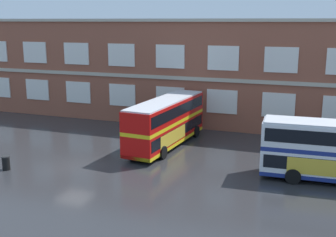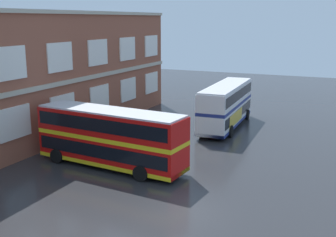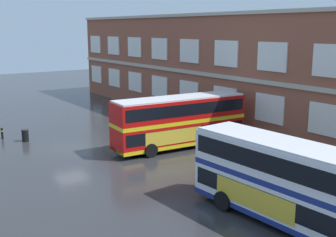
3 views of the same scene
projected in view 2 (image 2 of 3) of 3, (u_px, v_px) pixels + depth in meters
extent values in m
plane|color=#2B2B2D|center=(148.00, 207.00, 23.29)|extent=(120.00, 120.00, 0.00)
cube|color=silver|center=(15.00, 123.00, 29.84)|extent=(2.98, 0.12, 2.30)
cube|color=silver|center=(63.00, 109.00, 34.55)|extent=(2.98, 0.12, 2.30)
cube|color=silver|center=(100.00, 98.00, 39.26)|extent=(2.98, 0.12, 2.30)
cube|color=silver|center=(128.00, 89.00, 43.97)|extent=(2.98, 0.12, 2.30)
cube|color=silver|center=(152.00, 83.00, 48.69)|extent=(2.98, 0.12, 2.30)
cube|color=silver|center=(10.00, 63.00, 28.88)|extent=(2.98, 0.12, 2.30)
cube|color=silver|center=(60.00, 57.00, 33.59)|extent=(2.98, 0.12, 2.30)
cube|color=silver|center=(98.00, 52.00, 38.30)|extent=(2.98, 0.12, 2.30)
cube|color=silver|center=(127.00, 49.00, 43.01)|extent=(2.98, 0.12, 2.30)
cube|color=silver|center=(151.00, 46.00, 47.73)|extent=(2.98, 0.12, 2.30)
cube|color=red|center=(111.00, 150.00, 29.31)|extent=(3.49, 11.18, 1.75)
cube|color=black|center=(111.00, 147.00, 29.26)|extent=(3.49, 10.74, 0.90)
cube|color=yellow|center=(110.00, 136.00, 29.07)|extent=(3.49, 11.18, 0.30)
cube|color=red|center=(110.00, 123.00, 28.86)|extent=(3.49, 11.18, 1.55)
cube|color=black|center=(110.00, 122.00, 28.85)|extent=(3.49, 10.74, 0.90)
cube|color=yellow|center=(111.00, 160.00, 29.48)|extent=(3.51, 11.18, 0.28)
cube|color=silver|center=(109.00, 111.00, 28.67)|extent=(3.37, 10.95, 0.12)
cube|color=gold|center=(137.00, 147.00, 29.75)|extent=(0.45, 4.82, 1.10)
cube|color=yellow|center=(51.00, 108.00, 31.40)|extent=(1.66, 0.20, 0.40)
cylinder|color=black|center=(81.00, 147.00, 32.40)|extent=(0.41, 1.06, 1.04)
cylinder|color=black|center=(57.00, 156.00, 30.25)|extent=(0.41, 1.06, 1.04)
cylinder|color=black|center=(161.00, 162.00, 28.96)|extent=(0.41, 1.06, 1.04)
cylinder|color=black|center=(141.00, 174.00, 26.80)|extent=(0.41, 1.06, 1.04)
cube|color=silver|center=(226.00, 114.00, 40.25)|extent=(11.11, 3.09, 1.75)
cube|color=black|center=(226.00, 112.00, 40.20)|extent=(10.67, 3.11, 0.90)
cube|color=navy|center=(226.00, 104.00, 40.01)|extent=(11.11, 3.09, 0.30)
cube|color=silver|center=(226.00, 94.00, 39.80)|extent=(11.11, 3.09, 1.55)
cube|color=black|center=(226.00, 93.00, 39.79)|extent=(10.67, 3.11, 0.90)
cube|color=navy|center=(226.00, 122.00, 40.42)|extent=(11.11, 3.11, 0.28)
cube|color=silver|center=(227.00, 85.00, 39.61)|extent=(10.89, 2.98, 0.12)
cube|color=gold|center=(236.00, 118.00, 38.57)|extent=(4.84, 0.27, 1.10)
cube|color=yellow|center=(239.00, 82.00, 44.65)|extent=(0.14, 1.66, 0.40)
cylinder|color=black|center=(247.00, 114.00, 43.43)|extent=(1.05, 0.37, 1.04)
cylinder|color=black|center=(223.00, 112.00, 44.35)|extent=(1.05, 0.37, 1.04)
cylinder|color=black|center=(230.00, 131.00, 36.97)|extent=(1.05, 0.37, 1.04)
cylinder|color=black|center=(202.00, 128.00, 37.89)|extent=(1.05, 0.37, 1.04)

